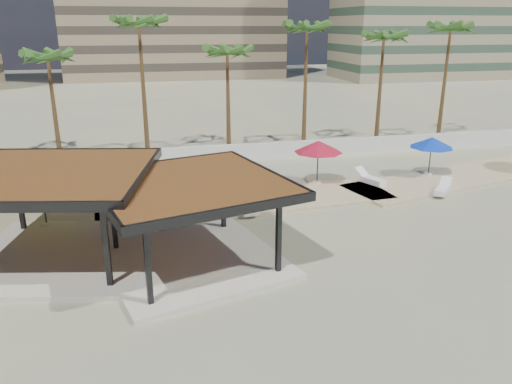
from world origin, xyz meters
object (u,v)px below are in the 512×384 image
at_px(lounger_b, 245,205).
at_px(pavilion_central, 191,215).
at_px(lounger_c, 370,179).
at_px(lounger_a, 165,202).
at_px(pavilion_west, 56,207).
at_px(lounger_d, 443,189).
at_px(umbrella_c, 318,147).

bearing_deg(lounger_b, pavilion_central, 142.43).
bearing_deg(lounger_c, pavilion_central, 101.31).
height_order(pavilion_central, lounger_a, pavilion_central).
xyz_separation_m(pavilion_west, lounger_d, (20.05, 3.47, -1.91)).
bearing_deg(lounger_d, pavilion_west, 144.30).
relative_size(umbrella_c, lounger_a, 1.78).
distance_m(lounger_a, lounger_c, 12.39).
xyz_separation_m(pavilion_west, lounger_a, (4.54, 4.87, -1.89)).
height_order(umbrella_c, lounger_b, umbrella_c).
bearing_deg(pavilion_west, lounger_d, 22.12).
distance_m(pavilion_west, lounger_a, 6.92).
bearing_deg(lounger_a, lounger_c, -113.19).
height_order(pavilion_west, lounger_b, pavilion_west).
bearing_deg(lounger_d, lounger_c, 94.10).
height_order(pavilion_west, lounger_c, pavilion_west).
relative_size(pavilion_central, lounger_c, 3.96).
height_order(pavilion_west, umbrella_c, pavilion_west).
distance_m(umbrella_c, lounger_c, 3.81).
distance_m(pavilion_central, lounger_a, 6.89).
bearing_deg(pavilion_west, umbrella_c, 38.80).
relative_size(pavilion_central, lounger_b, 3.59).
bearing_deg(lounger_b, umbrella_c, -62.40).
height_order(pavilion_central, lounger_b, pavilion_central).
height_order(lounger_b, lounger_d, lounger_b).
bearing_deg(lounger_c, umbrella_c, 55.06).
bearing_deg(pavilion_central, umbrella_c, 30.80).
bearing_deg(pavilion_central, lounger_d, 4.80).
bearing_deg(pavilion_west, lounger_c, 32.41).
bearing_deg(umbrella_c, pavilion_central, -134.51).
bearing_deg(lounger_d, pavilion_central, 153.96).
xyz_separation_m(pavilion_central, umbrella_c, (8.46, 8.60, 0.29)).
height_order(lounger_a, lounger_c, lounger_a).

